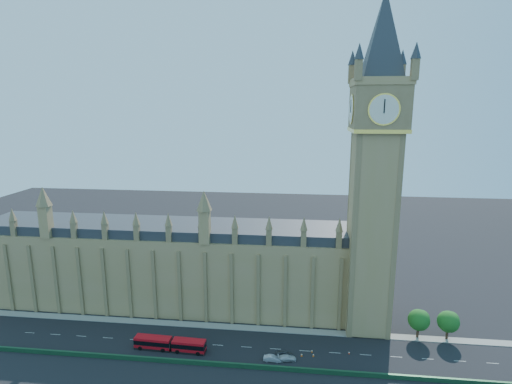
# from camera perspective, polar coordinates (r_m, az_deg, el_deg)

# --- Properties ---
(ground) EXTENTS (400.00, 400.00, 0.00)m
(ground) POSITION_cam_1_polar(r_m,az_deg,el_deg) (118.17, -3.43, -21.11)
(ground) COLOR black
(ground) RESTS_ON ground
(palace_westminster) EXTENTS (120.00, 20.00, 28.00)m
(palace_westminster) POSITION_cam_1_polar(r_m,az_deg,el_deg) (136.51, -12.47, -10.07)
(palace_westminster) COLOR #9F834D
(palace_westminster) RESTS_ON ground
(elizabeth_tower) EXTENTS (20.59, 20.59, 105.00)m
(elizabeth_tower) POSITION_cam_1_polar(r_m,az_deg,el_deg) (113.70, 16.83, 6.47)
(elizabeth_tower) COLOR #9F834D
(elizabeth_tower) RESTS_ON ground
(bridge_parapet) EXTENTS (160.00, 0.60, 1.20)m
(bridge_parapet) POSITION_cam_1_polar(r_m,az_deg,el_deg) (110.52, -4.30, -23.37)
(bridge_parapet) COLOR #1E4C2D
(bridge_parapet) RESTS_ON ground
(kerb_north) EXTENTS (160.00, 3.00, 0.16)m
(kerb_north) POSITION_cam_1_polar(r_m,az_deg,el_deg) (126.07, -2.67, -18.75)
(kerb_north) COLOR gray
(kerb_north) RESTS_ON ground
(tree_east_near) EXTENTS (6.00, 6.00, 8.50)m
(tree_east_near) POSITION_cam_1_polar(r_m,az_deg,el_deg) (127.40, 22.33, -16.49)
(tree_east_near) COLOR #382619
(tree_east_near) RESTS_ON ground
(tree_east_far) EXTENTS (6.00, 6.00, 8.50)m
(tree_east_far) POSITION_cam_1_polar(r_m,az_deg,el_deg) (129.81, 25.86, -16.26)
(tree_east_far) COLOR #382619
(tree_east_far) RESTS_ON ground
(red_bus) EXTENTS (19.79, 3.84, 3.35)m
(red_bus) POSITION_cam_1_polar(r_m,az_deg,el_deg) (117.91, -12.19, -20.45)
(red_bus) COLOR red
(red_bus) RESTS_ON ground
(car_grey) EXTENTS (4.39, 1.80, 1.49)m
(car_grey) POSITION_cam_1_polar(r_m,az_deg,el_deg) (113.99, 4.04, -22.05)
(car_grey) COLOR #3C3F43
(car_grey) RESTS_ON ground
(car_silver) EXTENTS (4.63, 1.75, 1.51)m
(car_silver) POSITION_cam_1_polar(r_m,az_deg,el_deg) (112.14, 2.35, -22.66)
(car_silver) COLOR #A4A5AB
(car_silver) RESTS_ON ground
(car_white) EXTENTS (5.08, 2.62, 1.41)m
(car_white) POSITION_cam_1_polar(r_m,az_deg,el_deg) (112.59, 4.43, -22.57)
(car_white) COLOR silver
(car_white) RESTS_ON ground
(cone_a) EXTENTS (0.47, 0.47, 0.71)m
(cone_a) POSITION_cam_1_polar(r_m,az_deg,el_deg) (116.38, 8.00, -21.59)
(cone_a) COLOR black
(cone_a) RESTS_ON ground
(cone_b) EXTENTS (0.62, 0.62, 0.80)m
(cone_b) POSITION_cam_1_polar(r_m,az_deg,el_deg) (114.56, 6.54, -22.12)
(cone_b) COLOR black
(cone_b) RESTS_ON ground
(cone_c) EXTENTS (0.59, 0.59, 0.77)m
(cone_c) POSITION_cam_1_polar(r_m,az_deg,el_deg) (114.90, 8.21, -22.07)
(cone_c) COLOR black
(cone_c) RESTS_ON ground
(cone_d) EXTENTS (0.55, 0.55, 0.68)m
(cone_d) POSITION_cam_1_polar(r_m,az_deg,el_deg) (117.49, 13.16, -21.46)
(cone_d) COLOR black
(cone_d) RESTS_ON ground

